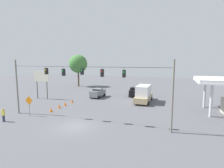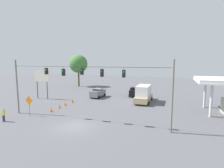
% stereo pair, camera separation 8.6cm
% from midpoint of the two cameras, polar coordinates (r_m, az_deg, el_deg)
% --- Properties ---
extents(ground_plane, '(140.00, 140.00, 0.00)m').
position_cam_midpoint_polar(ground_plane, '(21.56, -11.86, -13.35)').
color(ground_plane, '#56565B').
extents(overhead_signal_span, '(21.43, 0.38, 7.81)m').
position_cam_midpoint_polar(overhead_signal_span, '(21.89, -9.74, 0.53)').
color(overhead_signal_span, slate).
rests_on(overhead_signal_span, ground_plane).
extents(box_truck_tan_oncoming_far, '(2.72, 7.11, 3.16)m').
position_cam_midpoint_polar(box_truck_tan_oncoming_far, '(33.11, 10.20, -3.20)').
color(box_truck_tan_oncoming_far, tan).
rests_on(box_truck_tan_oncoming_far, ground_plane).
extents(sedan_grey_withflow_far, '(2.23, 4.23, 1.89)m').
position_cam_midpoint_polar(sedan_grey_withflow_far, '(37.04, -4.74, -2.86)').
color(sedan_grey_withflow_far, slate).
rests_on(sedan_grey_withflow_far, ground_plane).
extents(sedan_black_oncoming_deep, '(2.37, 4.51, 1.90)m').
position_cam_midpoint_polar(sedan_black_oncoming_deep, '(38.64, 7.30, -2.46)').
color(sedan_black_oncoming_deep, black).
rests_on(sedan_black_oncoming_deep, ground_plane).
extents(traffic_cone_nearest, '(0.43, 0.43, 0.68)m').
position_cam_midpoint_polar(traffic_cone_nearest, '(28.19, -19.38, -7.90)').
color(traffic_cone_nearest, orange).
rests_on(traffic_cone_nearest, ground_plane).
extents(traffic_cone_second, '(0.43, 0.43, 0.68)m').
position_cam_midpoint_polar(traffic_cone_second, '(29.90, -16.96, -6.93)').
color(traffic_cone_second, orange).
rests_on(traffic_cone_second, ground_plane).
extents(traffic_cone_third, '(0.43, 0.43, 0.68)m').
position_cam_midpoint_polar(traffic_cone_third, '(31.31, -15.16, -6.22)').
color(traffic_cone_third, orange).
rests_on(traffic_cone_third, ground_plane).
extents(traffic_cone_fourth, '(0.43, 0.43, 0.68)m').
position_cam_midpoint_polar(traffic_cone_fourth, '(33.14, -12.99, -5.39)').
color(traffic_cone_fourth, orange).
rests_on(traffic_cone_fourth, ground_plane).
extents(roadside_billboard, '(3.50, 0.16, 5.64)m').
position_cam_midpoint_polar(roadside_billboard, '(37.78, -22.07, 1.61)').
color(roadside_billboard, '#4C473D').
rests_on(roadside_billboard, ground_plane).
extents(work_zone_sign, '(1.27, 0.06, 2.84)m').
position_cam_midpoint_polar(work_zone_sign, '(26.88, -25.55, -5.34)').
color(work_zone_sign, slate).
rests_on(work_zone_sign, ground_plane).
extents(pedestrian, '(0.40, 0.28, 1.73)m').
position_cam_midpoint_polar(pedestrian, '(26.26, -32.02, -8.55)').
color(pedestrian, '#2D334C').
rests_on(pedestrian, ground_plane).
extents(tree_horizon_left, '(5.45, 5.45, 9.55)m').
position_cam_midpoint_polar(tree_horizon_left, '(53.69, -11.04, 6.46)').
color(tree_horizon_left, '#4C3823').
rests_on(tree_horizon_left, ground_plane).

